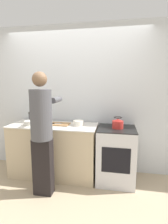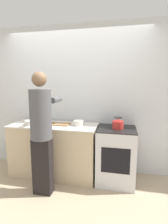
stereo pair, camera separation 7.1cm
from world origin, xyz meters
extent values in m
plane|color=tan|center=(0.00, 0.00, 0.00)|extent=(12.00, 12.00, 0.00)
cube|color=silver|center=(0.00, 0.66, 1.30)|extent=(8.00, 0.05, 2.60)
cube|color=#C6B28E|center=(-0.31, 0.30, 0.44)|extent=(1.45, 0.59, 0.88)
cube|color=beige|center=(-0.31, 0.30, 0.89)|extent=(1.48, 0.62, 0.02)
cube|color=silver|center=(0.74, 0.29, 0.44)|extent=(0.59, 0.59, 0.88)
cube|color=black|center=(0.74, 0.29, 0.89)|extent=(0.59, 0.59, 0.01)
cube|color=black|center=(0.74, 0.00, 0.48)|extent=(0.42, 0.01, 0.39)
cube|color=black|center=(-0.28, -0.24, 0.41)|extent=(0.27, 0.16, 0.82)
cylinder|color=#4C4C51|center=(-0.28, -0.24, 1.17)|extent=(0.30, 0.30, 0.69)
sphere|color=brown|center=(-0.28, -0.24, 1.65)|extent=(0.20, 0.20, 0.20)
cylinder|color=#4C4C51|center=(-0.40, 0.04, 1.35)|extent=(0.08, 0.30, 0.08)
cylinder|color=#4C4C51|center=(-0.15, 0.04, 1.35)|extent=(0.08, 0.30, 0.08)
cube|color=#A87A4C|center=(-0.23, 0.32, 0.91)|extent=(0.37, 0.23, 0.02)
cube|color=silver|center=(-0.23, 0.31, 0.92)|extent=(0.12, 0.04, 0.01)
cube|color=black|center=(-0.32, 0.30, 0.92)|extent=(0.07, 0.03, 0.01)
cylinder|color=red|center=(0.76, 0.29, 0.95)|extent=(0.18, 0.18, 0.12)
cone|color=red|center=(0.76, 0.29, 1.03)|extent=(0.14, 0.14, 0.03)
sphere|color=black|center=(0.76, 0.29, 1.05)|extent=(0.02, 0.02, 0.02)
torus|color=black|center=(0.76, 0.29, 1.06)|extent=(0.13, 0.13, 0.01)
cylinder|color=silver|center=(0.12, 0.32, 0.94)|extent=(0.17, 0.17, 0.09)
cylinder|color=silver|center=(-0.70, 0.21, 0.93)|extent=(0.18, 0.18, 0.07)
cylinder|color=#4C4C51|center=(-0.76, 0.44, 0.98)|extent=(0.13, 0.13, 0.16)
cylinder|color=#28231E|center=(-0.76, 0.44, 1.07)|extent=(0.13, 0.13, 0.01)
camera|label=1|loc=(0.73, -2.43, 1.60)|focal=28.00mm
camera|label=2|loc=(0.80, -2.41, 1.60)|focal=28.00mm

